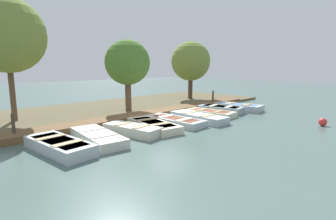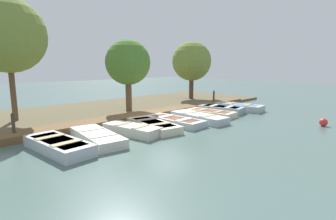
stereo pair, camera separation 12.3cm
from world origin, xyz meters
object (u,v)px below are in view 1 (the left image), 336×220
(rowboat_7, at_px, (221,109))
(park_tree_left, at_px, (127,63))
(park_tree_far_left, at_px, (7,35))
(rowboat_2, at_px, (132,130))
(rowboat_6, at_px, (210,113))
(rowboat_3, at_px, (153,125))
(rowboat_4, at_px, (175,121))
(mooring_post_near, at_px, (13,127))
(park_tree_center, at_px, (191,61))
(rowboat_1, at_px, (98,137))
(rowboat_0, at_px, (59,145))
(rowboat_8, at_px, (238,107))
(rowboat_5, at_px, (198,117))
(mooring_post_far, at_px, (213,98))
(buoy, at_px, (323,122))

(rowboat_7, height_order, park_tree_left, park_tree_left)
(rowboat_7, distance_m, park_tree_far_left, 12.49)
(rowboat_2, height_order, rowboat_6, rowboat_2)
(rowboat_3, xyz_separation_m, rowboat_4, (-0.01, 1.49, -0.01))
(rowboat_2, relative_size, mooring_post_near, 2.55)
(rowboat_3, distance_m, park_tree_center, 11.10)
(rowboat_6, relative_size, park_tree_left, 0.66)
(rowboat_1, bearing_deg, park_tree_left, 140.02)
(rowboat_7, bearing_deg, rowboat_0, -98.21)
(rowboat_8, bearing_deg, rowboat_5, -92.17)
(rowboat_1, bearing_deg, rowboat_8, 97.55)
(mooring_post_far, height_order, park_tree_far_left, park_tree_far_left)
(rowboat_6, xyz_separation_m, rowboat_8, (0.10, 3.09, 0.05))
(rowboat_4, xyz_separation_m, rowboat_5, (0.34, 1.51, 0.02))
(rowboat_7, bearing_deg, park_tree_far_left, -128.59)
(rowboat_3, height_order, park_tree_center, park_tree_center)
(rowboat_4, bearing_deg, rowboat_5, 75.47)
(rowboat_0, height_order, rowboat_5, rowboat_0)
(mooring_post_near, bearing_deg, rowboat_7, 78.50)
(rowboat_7, height_order, mooring_post_near, mooring_post_near)
(rowboat_8, bearing_deg, park_tree_center, 159.53)
(rowboat_6, relative_size, mooring_post_near, 2.71)
(rowboat_5, height_order, park_tree_left, park_tree_left)
(rowboat_1, relative_size, rowboat_6, 1.11)
(mooring_post_near, relative_size, park_tree_center, 0.22)
(rowboat_2, distance_m, rowboat_4, 2.80)
(park_tree_far_left, bearing_deg, mooring_post_near, -15.63)
(rowboat_0, bearing_deg, park_tree_far_left, 173.03)
(rowboat_2, distance_m, mooring_post_far, 10.08)
(park_tree_left, bearing_deg, rowboat_1, -47.75)
(buoy, distance_m, park_tree_far_left, 16.14)
(rowboat_2, relative_size, rowboat_3, 0.84)
(rowboat_1, relative_size, rowboat_4, 1.00)
(rowboat_6, bearing_deg, rowboat_0, -94.95)
(rowboat_1, distance_m, rowboat_4, 4.45)
(mooring_post_far, bearing_deg, rowboat_6, -56.68)
(rowboat_3, relative_size, park_tree_left, 0.74)
(park_tree_far_left, xyz_separation_m, park_tree_center, (0.39, 13.46, -1.10))
(rowboat_1, relative_size, rowboat_2, 1.18)
(rowboat_5, bearing_deg, rowboat_8, 97.04)
(mooring_post_near, bearing_deg, rowboat_6, 75.72)
(rowboat_2, height_order, rowboat_7, rowboat_7)
(rowboat_4, bearing_deg, mooring_post_near, -112.74)
(mooring_post_near, height_order, mooring_post_far, same)
(rowboat_0, distance_m, park_tree_left, 8.16)
(rowboat_1, distance_m, rowboat_7, 9.02)
(rowboat_5, xyz_separation_m, rowboat_8, (-0.28, 4.69, 0.02))
(rowboat_4, bearing_deg, mooring_post_far, 108.14)
(mooring_post_near, xyz_separation_m, park_tree_center, (-2.88, 14.38, 2.76))
(rowboat_3, bearing_deg, rowboat_1, -79.83)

